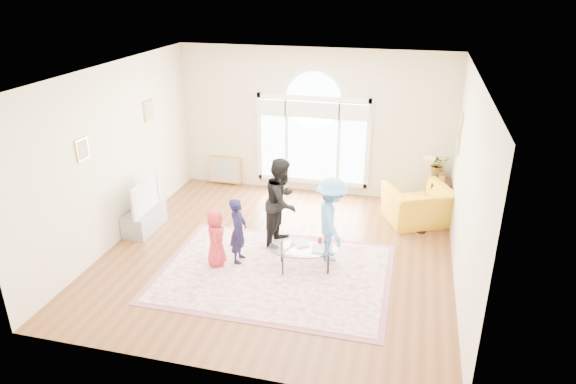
% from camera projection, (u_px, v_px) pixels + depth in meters
% --- Properties ---
extents(ground, '(6.00, 6.00, 0.00)m').
position_uv_depth(ground, '(278.00, 254.00, 9.11)').
color(ground, brown).
rests_on(ground, ground).
extents(room_shell, '(6.00, 6.00, 6.00)m').
position_uv_depth(room_shell, '(312.00, 126.00, 11.02)').
color(room_shell, beige).
rests_on(room_shell, ground).
extents(area_rug, '(3.60, 2.60, 0.02)m').
position_uv_depth(area_rug, '(275.00, 273.00, 8.52)').
color(area_rug, beige).
rests_on(area_rug, ground).
extents(rug_border, '(3.80, 2.80, 0.01)m').
position_uv_depth(rug_border, '(275.00, 273.00, 8.52)').
color(rug_border, '#945462').
rests_on(rug_border, ground).
extents(tv_console, '(0.45, 1.00, 0.42)m').
position_uv_depth(tv_console, '(145.00, 219.00, 9.91)').
color(tv_console, gray).
rests_on(tv_console, ground).
extents(television, '(0.17, 1.08, 0.62)m').
position_uv_depth(television, '(142.00, 195.00, 9.71)').
color(television, black).
rests_on(television, tv_console).
extents(coffee_table, '(1.35, 1.07, 0.54)m').
position_uv_depth(coffee_table, '(305.00, 247.00, 8.51)').
color(coffee_table, silver).
rests_on(coffee_table, ground).
extents(armchair, '(1.52, 1.45, 0.77)m').
position_uv_depth(armchair, '(418.00, 206.00, 10.09)').
color(armchair, yellow).
rests_on(armchair, ground).
extents(side_cabinet, '(0.40, 0.50, 0.70)m').
position_uv_depth(side_cabinet, '(439.00, 197.00, 10.58)').
color(side_cabinet, black).
rests_on(side_cabinet, ground).
extents(floor_lamp, '(0.32, 0.32, 1.51)m').
position_uv_depth(floor_lamp, '(428.00, 169.00, 9.40)').
color(floor_lamp, black).
rests_on(floor_lamp, ground).
extents(plant_pedestal, '(0.20, 0.20, 0.70)m').
position_uv_depth(plant_pedestal, '(435.00, 190.00, 10.89)').
color(plant_pedestal, white).
rests_on(plant_pedestal, ground).
extents(potted_plant, '(0.49, 0.45, 0.46)m').
position_uv_depth(potted_plant, '(438.00, 164.00, 10.66)').
color(potted_plant, '#33722D').
rests_on(potted_plant, plant_pedestal).
extents(leaning_picture, '(0.80, 0.14, 0.62)m').
position_uv_depth(leaning_picture, '(226.00, 184.00, 12.16)').
color(leaning_picture, tan).
rests_on(leaning_picture, ground).
extents(child_red, '(0.43, 0.55, 1.00)m').
position_uv_depth(child_red, '(216.00, 237.00, 8.58)').
color(child_red, '#BB2934').
rests_on(child_red, area_rug).
extents(child_navy, '(0.29, 0.43, 1.15)m').
position_uv_depth(child_navy, '(238.00, 230.00, 8.65)').
color(child_navy, '#151434').
rests_on(child_navy, area_rug).
extents(child_black, '(0.71, 0.86, 1.62)m').
position_uv_depth(child_black, '(282.00, 202.00, 9.17)').
color(child_black, black).
rests_on(child_black, area_rug).
extents(child_blue, '(0.86, 1.09, 1.48)m').
position_uv_depth(child_blue, '(331.00, 220.00, 8.66)').
color(child_blue, '#5498DA').
rests_on(child_blue, area_rug).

